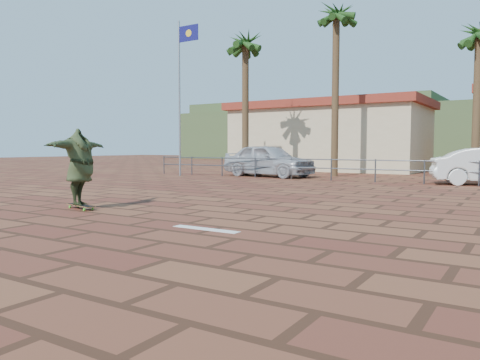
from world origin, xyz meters
name	(u,v)px	position (x,y,z in m)	size (l,w,h in m)	color
ground	(213,218)	(0.00, 0.00, 0.00)	(120.00, 120.00, 0.00)	brown
paint_stripe	(206,229)	(0.70, -1.20, 0.00)	(1.40, 0.22, 0.01)	white
guardrail	(375,167)	(0.00, 12.00, 0.68)	(24.06, 0.06, 1.00)	#47494F
flagpole	(181,87)	(-9.87, 11.00, 4.64)	(1.30, 0.10, 8.00)	gray
palm_far_left	(245,47)	(-7.50, 13.50, 6.83)	(2.40, 2.40, 8.25)	brown
palm_left	(336,20)	(-3.00, 15.00, 7.95)	(2.40, 2.40, 9.45)	brown
palm_center	(479,38)	(3.50, 15.50, 6.36)	(2.40, 2.40, 7.75)	brown
building_west	(330,136)	(-6.00, 22.00, 2.28)	(12.60, 7.60, 4.50)	beige
hill_front	(475,134)	(0.00, 50.00, 3.00)	(70.00, 18.00, 6.00)	#384C28
hill_back	(313,130)	(-22.00, 56.00, 4.00)	(35.00, 14.00, 8.00)	#384C28
longboard	(81,206)	(-3.56, -0.57, 0.09)	(1.09, 0.45, 0.10)	olive
skateboarder	(80,167)	(-3.56, -0.57, 1.04)	(2.29, 0.62, 1.86)	#313D21
car_silver	(269,160)	(-5.79, 13.00, 0.84)	(1.99, 4.94, 1.68)	#B2B3B9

